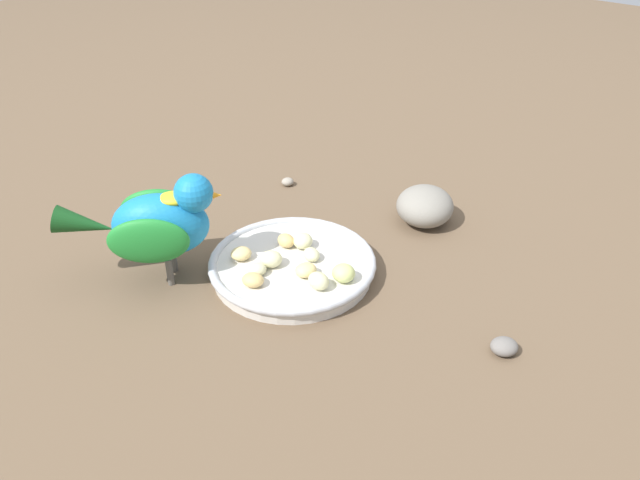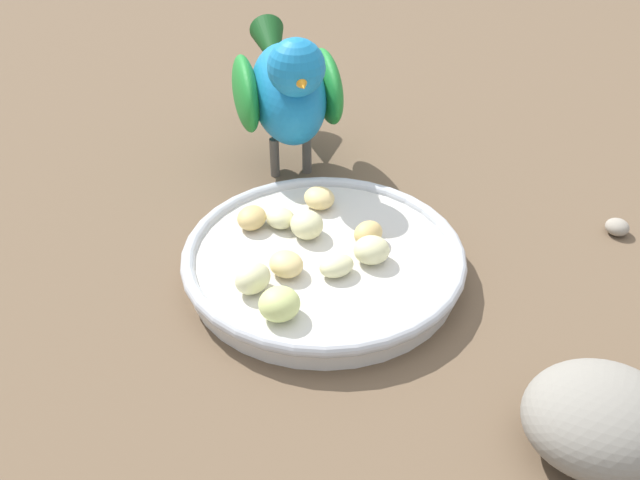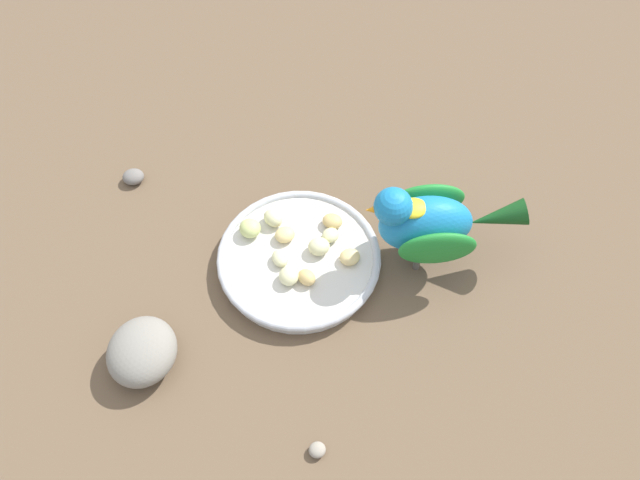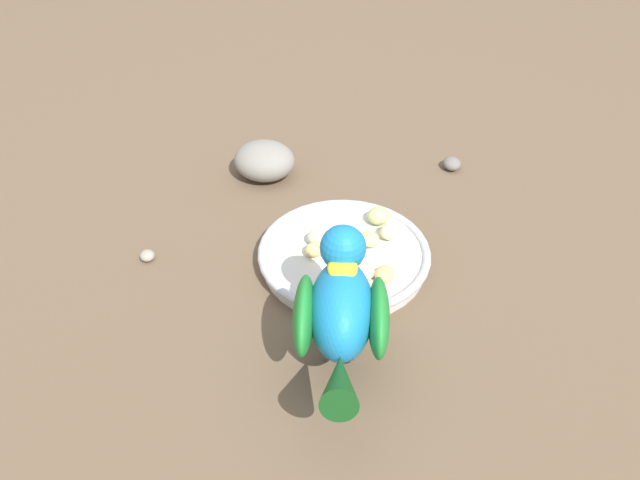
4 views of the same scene
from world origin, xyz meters
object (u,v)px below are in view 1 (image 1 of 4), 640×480
at_px(apple_piece_6, 306,270).
at_px(parrot, 157,222).
at_px(apple_piece_8, 319,281).
at_px(apple_piece_7, 257,269).
at_px(apple_piece_1, 312,254).
at_px(pebble_1, 288,182).
at_px(apple_piece_4, 284,242).
at_px(apple_piece_0, 303,241).
at_px(pebble_0, 504,346).
at_px(feeding_bowl, 292,265).
at_px(rock_large, 425,206).
at_px(apple_piece_5, 241,254).
at_px(apple_piece_2, 271,259).
at_px(apple_piece_3, 344,273).
at_px(apple_piece_9, 253,280).

distance_m(apple_piece_6, parrot, 0.20).
bearing_deg(apple_piece_8, apple_piece_7, 111.74).
relative_size(apple_piece_7, parrot, 0.14).
relative_size(apple_piece_1, apple_piece_6, 0.97).
bearing_deg(pebble_1, parrot, -167.90).
bearing_deg(apple_piece_7, apple_piece_8, -68.26).
distance_m(apple_piece_4, apple_piece_7, 0.07).
bearing_deg(apple_piece_0, pebble_1, 49.81).
relative_size(apple_piece_7, pebble_0, 0.77).
xyz_separation_m(apple_piece_6, pebble_1, (0.19, 0.22, -0.02)).
height_order(feeding_bowl, apple_piece_4, apple_piece_4).
relative_size(feeding_bowl, apple_piece_8, 7.65).
bearing_deg(rock_large, pebble_0, -128.54).
bearing_deg(apple_piece_8, apple_piece_1, 50.06).
relative_size(feeding_bowl, apple_piece_7, 9.15).
xyz_separation_m(feeding_bowl, pebble_0, (0.05, -0.29, -0.00)).
xyz_separation_m(apple_piece_7, parrot, (-0.07, 0.11, 0.06)).
xyz_separation_m(apple_piece_6, pebble_0, (0.06, -0.25, -0.02)).
height_order(parrot, rock_large, parrot).
xyz_separation_m(apple_piece_7, apple_piece_8, (0.03, -0.08, 0.00)).
xyz_separation_m(feeding_bowl, apple_piece_5, (-0.04, 0.06, 0.01)).
height_order(apple_piece_8, pebble_1, apple_piece_8).
xyz_separation_m(apple_piece_5, apple_piece_8, (0.02, -0.12, 0.00)).
relative_size(apple_piece_2, apple_piece_3, 0.98).
bearing_deg(apple_piece_5, apple_piece_9, -118.64).
bearing_deg(pebble_1, apple_piece_4, -136.91).
bearing_deg(rock_large, apple_piece_0, 160.93).
bearing_deg(apple_piece_5, parrot, 139.90).
xyz_separation_m(apple_piece_2, apple_piece_9, (-0.05, -0.01, -0.00)).
xyz_separation_m(apple_piece_8, apple_piece_9, (-0.05, 0.07, -0.00)).
xyz_separation_m(apple_piece_0, apple_piece_1, (-0.01, -0.03, -0.00)).
bearing_deg(pebble_1, apple_piece_2, -140.24).
bearing_deg(apple_piece_0, apple_piece_7, -179.85).
bearing_deg(parrot, apple_piece_5, 4.91).
bearing_deg(apple_piece_6, parrot, 124.47).
relative_size(apple_piece_3, pebble_0, 0.95).
bearing_deg(apple_piece_8, rock_large, 2.28).
relative_size(apple_piece_1, pebble_0, 0.87).
bearing_deg(pebble_1, apple_piece_9, -143.63).
bearing_deg(feeding_bowl, apple_piece_5, 126.03).
height_order(apple_piece_0, parrot, parrot).
xyz_separation_m(apple_piece_4, apple_piece_5, (-0.06, 0.02, -0.00)).
height_order(feeding_bowl, apple_piece_5, apple_piece_5).
bearing_deg(pebble_0, apple_piece_6, 103.36).
relative_size(apple_piece_0, rock_large, 0.30).
bearing_deg(apple_piece_4, apple_piece_2, -156.58).
height_order(apple_piece_4, pebble_1, apple_piece_4).
bearing_deg(apple_piece_0, apple_piece_1, -115.42).
xyz_separation_m(parrot, pebble_0, (0.17, -0.41, -0.08)).
distance_m(apple_piece_3, apple_piece_7, 0.11).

